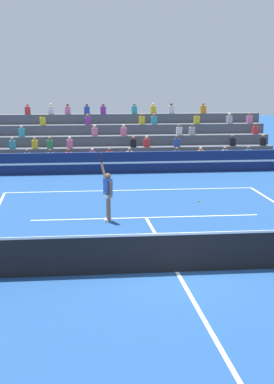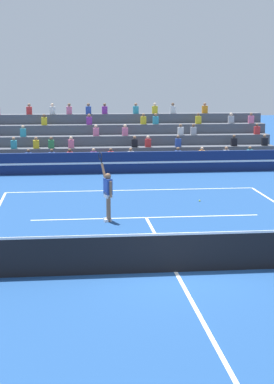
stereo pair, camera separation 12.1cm
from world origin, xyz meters
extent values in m
plane|color=navy|center=(0.00, 0.00, 0.00)|extent=(120.00, 120.00, 0.00)
cube|color=white|center=(0.00, 11.90, 0.00)|extent=(11.00, 0.10, 0.01)
cube|color=white|center=(0.00, 6.43, 0.00)|extent=(8.25, 0.10, 0.01)
cube|color=white|center=(0.00, 0.00, 0.00)|extent=(0.10, 12.85, 0.01)
cube|color=black|center=(0.00, 0.00, 0.50)|extent=(11.90, 0.02, 1.00)
cube|color=white|center=(0.00, 0.00, 1.03)|extent=(11.90, 0.04, 0.06)
cube|color=navy|center=(0.00, 16.88, 0.55)|extent=(18.00, 0.24, 1.10)
cube|color=white|center=(0.00, 16.75, 0.55)|extent=(18.00, 0.02, 0.10)
cube|color=#4C515B|center=(0.00, 18.15, 0.28)|extent=(17.46, 0.95, 0.55)
cube|color=teal|center=(7.12, 17.98, 0.77)|extent=(0.32, 0.22, 0.44)
sphere|color=brown|center=(7.12, 17.98, 1.09)|extent=(0.18, 0.18, 0.18)
cube|color=#B2B2B7|center=(5.80, 17.98, 0.77)|extent=(0.32, 0.22, 0.44)
sphere|color=#9E7051|center=(5.80, 17.98, 1.09)|extent=(0.18, 0.18, 0.18)
cube|color=#2D4CA5|center=(-4.84, 17.98, 0.77)|extent=(0.32, 0.22, 0.44)
sphere|color=brown|center=(-4.84, 17.98, 1.09)|extent=(0.18, 0.18, 0.18)
cube|color=#2D4CA5|center=(-3.63, 17.98, 0.77)|extent=(0.32, 0.22, 0.44)
sphere|color=brown|center=(-3.63, 17.98, 1.09)|extent=(0.18, 0.18, 0.18)
cube|color=#B2B2B7|center=(0.58, 17.98, 0.77)|extent=(0.32, 0.22, 0.44)
sphere|color=#9E7051|center=(0.58, 17.98, 1.09)|extent=(0.18, 0.18, 0.18)
cube|color=red|center=(-2.67, 17.98, 0.77)|extent=(0.32, 0.22, 0.44)
sphere|color=brown|center=(-2.67, 17.98, 1.09)|extent=(0.18, 0.18, 0.18)
cube|color=orange|center=(4.46, 17.98, 0.77)|extent=(0.32, 0.22, 0.44)
sphere|color=beige|center=(4.46, 17.98, 1.09)|extent=(0.18, 0.18, 0.18)
cube|color=#2D4CA5|center=(3.14, 17.98, 0.77)|extent=(0.32, 0.22, 0.44)
sphere|color=brown|center=(3.14, 17.98, 1.09)|extent=(0.18, 0.18, 0.18)
cube|color=purple|center=(-1.41, 17.98, 0.77)|extent=(0.32, 0.22, 0.44)
sphere|color=tan|center=(-1.41, 17.98, 1.09)|extent=(0.18, 0.18, 0.18)
cube|color=red|center=(-0.50, 17.98, 0.77)|extent=(0.32, 0.22, 0.44)
sphere|color=brown|center=(-0.50, 17.98, 1.09)|extent=(0.18, 0.18, 0.18)
cube|color=#4C515B|center=(0.00, 19.10, 0.55)|extent=(17.46, 0.95, 1.10)
cube|color=black|center=(0.88, 18.93, 1.32)|extent=(0.32, 0.22, 0.44)
sphere|color=#9E7051|center=(0.88, 18.93, 1.64)|extent=(0.18, 0.18, 0.18)
cube|color=black|center=(8.22, 18.93, 1.32)|extent=(0.32, 0.22, 0.44)
sphere|color=#9E7051|center=(8.22, 18.93, 1.64)|extent=(0.18, 0.18, 0.18)
cube|color=#338C4C|center=(-3.66, 18.93, 1.32)|extent=(0.32, 0.22, 0.44)
sphere|color=brown|center=(-3.66, 18.93, 1.64)|extent=(0.18, 0.18, 0.18)
cube|color=#2D4CA5|center=(3.30, 18.93, 1.32)|extent=(0.32, 0.22, 0.44)
sphere|color=brown|center=(3.30, 18.93, 1.64)|extent=(0.18, 0.18, 0.18)
cube|color=black|center=(6.47, 18.93, 1.32)|extent=(0.32, 0.22, 0.44)
sphere|color=brown|center=(6.47, 18.93, 1.64)|extent=(0.18, 0.18, 0.18)
cube|color=pink|center=(-2.59, 18.93, 1.32)|extent=(0.32, 0.22, 0.44)
sphere|color=beige|center=(-2.59, 18.93, 1.64)|extent=(0.18, 0.18, 0.18)
cube|color=teal|center=(-5.66, 18.93, 1.32)|extent=(0.32, 0.22, 0.44)
sphere|color=#9E7051|center=(-5.66, 18.93, 1.64)|extent=(0.18, 0.18, 0.18)
cube|color=yellow|center=(-4.47, 18.93, 1.32)|extent=(0.32, 0.22, 0.44)
sphere|color=#9E7051|center=(-4.47, 18.93, 1.64)|extent=(0.18, 0.18, 0.18)
cube|color=red|center=(1.62, 18.93, 1.32)|extent=(0.32, 0.22, 0.44)
sphere|color=beige|center=(1.62, 18.93, 1.64)|extent=(0.18, 0.18, 0.18)
cube|color=#4C515B|center=(0.00, 20.05, 0.83)|extent=(17.46, 0.95, 1.65)
cube|color=pink|center=(0.44, 19.88, 1.87)|extent=(0.32, 0.22, 0.44)
sphere|color=beige|center=(0.44, 19.88, 2.19)|extent=(0.18, 0.18, 0.18)
cube|color=pink|center=(-1.19, 19.88, 1.87)|extent=(0.32, 0.22, 0.44)
sphere|color=beige|center=(-1.19, 19.88, 2.19)|extent=(0.18, 0.18, 0.18)
cube|color=silver|center=(3.61, 19.88, 1.87)|extent=(0.32, 0.22, 0.44)
sphere|color=brown|center=(3.61, 19.88, 2.19)|extent=(0.18, 0.18, 0.18)
cube|color=red|center=(8.05, 19.88, 1.87)|extent=(0.32, 0.22, 0.44)
sphere|color=brown|center=(8.05, 19.88, 2.19)|extent=(0.18, 0.18, 0.18)
cube|color=#B2B2B7|center=(4.34, 19.88, 1.87)|extent=(0.32, 0.22, 0.44)
sphere|color=brown|center=(4.34, 19.88, 2.19)|extent=(0.18, 0.18, 0.18)
cube|color=teal|center=(-5.21, 19.88, 1.87)|extent=(0.32, 0.22, 0.44)
sphere|color=tan|center=(-5.21, 19.88, 2.19)|extent=(0.18, 0.18, 0.18)
cube|color=#4C515B|center=(0.00, 21.00, 1.10)|extent=(17.46, 0.95, 2.20)
cube|color=yellow|center=(1.59, 20.83, 2.42)|extent=(0.32, 0.22, 0.44)
sphere|color=brown|center=(1.59, 20.83, 2.74)|extent=(0.18, 0.18, 0.18)
cube|color=yellow|center=(-4.08, 20.83, 2.42)|extent=(0.32, 0.22, 0.44)
sphere|color=brown|center=(-4.08, 20.83, 2.74)|extent=(0.18, 0.18, 0.18)
cube|color=teal|center=(2.30, 20.83, 2.42)|extent=(0.32, 0.22, 0.44)
sphere|color=#9E7051|center=(2.30, 20.83, 2.74)|extent=(0.18, 0.18, 0.18)
cube|color=pink|center=(7.96, 20.83, 2.42)|extent=(0.32, 0.22, 0.44)
sphere|color=brown|center=(7.96, 20.83, 2.74)|extent=(0.18, 0.18, 0.18)
cube|color=#B2B2B7|center=(6.75, 20.83, 2.42)|extent=(0.32, 0.22, 0.44)
sphere|color=beige|center=(6.75, 20.83, 2.74)|extent=(0.18, 0.18, 0.18)
cube|color=purple|center=(-1.53, 20.83, 2.42)|extent=(0.32, 0.22, 0.44)
sphere|color=#9E7051|center=(-1.53, 20.83, 2.74)|extent=(0.18, 0.18, 0.18)
cube|color=yellow|center=(4.81, 20.83, 2.42)|extent=(0.32, 0.22, 0.44)
sphere|color=brown|center=(4.81, 20.83, 2.74)|extent=(0.18, 0.18, 0.18)
cube|color=#4C515B|center=(0.00, 21.95, 1.38)|extent=(17.46, 0.95, 2.75)
cube|color=silver|center=(-3.62, 21.78, 2.97)|extent=(0.32, 0.22, 0.44)
sphere|color=beige|center=(-3.62, 21.78, 3.29)|extent=(0.18, 0.18, 0.18)
cube|color=yellow|center=(2.38, 21.78, 2.97)|extent=(0.32, 0.22, 0.44)
sphere|color=beige|center=(2.38, 21.78, 3.29)|extent=(0.18, 0.18, 0.18)
cube|color=orange|center=(5.38, 21.78, 2.97)|extent=(0.32, 0.22, 0.44)
sphere|color=#9E7051|center=(5.38, 21.78, 3.29)|extent=(0.18, 0.18, 0.18)
cube|color=teal|center=(1.25, 21.78, 2.97)|extent=(0.32, 0.22, 0.44)
sphere|color=#9E7051|center=(1.25, 21.78, 3.29)|extent=(0.18, 0.18, 0.18)
cube|color=#2D4CA5|center=(-1.53, 21.78, 2.97)|extent=(0.32, 0.22, 0.44)
sphere|color=brown|center=(-1.53, 21.78, 3.29)|extent=(0.18, 0.18, 0.18)
cube|color=red|center=(-4.96, 21.78, 2.97)|extent=(0.32, 0.22, 0.44)
sphere|color=#9E7051|center=(-4.96, 21.78, 3.29)|extent=(0.18, 0.18, 0.18)
cube|color=purple|center=(-0.58, 21.78, 2.97)|extent=(0.32, 0.22, 0.44)
sphere|color=brown|center=(-0.58, 21.78, 3.29)|extent=(0.18, 0.18, 0.18)
cube|color=silver|center=(3.45, 21.78, 2.97)|extent=(0.32, 0.22, 0.44)
sphere|color=brown|center=(3.45, 21.78, 3.29)|extent=(0.18, 0.18, 0.18)
cube|color=pink|center=(-2.65, 21.78, 2.97)|extent=(0.32, 0.22, 0.44)
sphere|color=brown|center=(-2.65, 21.78, 3.29)|extent=(0.18, 0.18, 0.18)
cylinder|color=brown|center=(-1.38, 5.94, 0.45)|extent=(0.14, 0.14, 0.90)
cylinder|color=brown|center=(-1.38, 6.17, 0.45)|extent=(0.14, 0.14, 0.90)
cube|color=white|center=(-1.40, 6.04, 0.94)|extent=(0.30, 0.37, 0.20)
cube|color=#2D4CA5|center=(-1.40, 6.04, 1.24)|extent=(0.31, 0.41, 0.56)
sphere|color=brown|center=(-1.40, 6.04, 1.60)|extent=(0.22, 0.22, 0.22)
cube|color=white|center=(-1.42, 5.92, 0.04)|extent=(0.29, 0.20, 0.09)
cube|color=white|center=(-1.42, 6.16, 0.04)|extent=(0.29, 0.20, 0.09)
cylinder|color=brown|center=(-1.32, 5.81, 1.18)|extent=(0.09, 0.09, 0.56)
cylinder|color=brown|center=(-1.52, 6.39, 1.72)|extent=(0.21, 0.39, 0.56)
cylinder|color=black|center=(-1.59, 6.58, 2.06)|extent=(0.08, 0.14, 0.21)
torus|color=black|center=(-1.62, 6.66, 2.22)|extent=(0.17, 0.41, 0.42)
sphere|color=#C6DB33|center=(2.51, 9.08, 0.03)|extent=(0.07, 0.07, 0.07)
camera|label=1|loc=(-2.87, -15.95, 5.18)|focal=60.00mm
camera|label=2|loc=(-2.74, -15.96, 5.18)|focal=60.00mm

